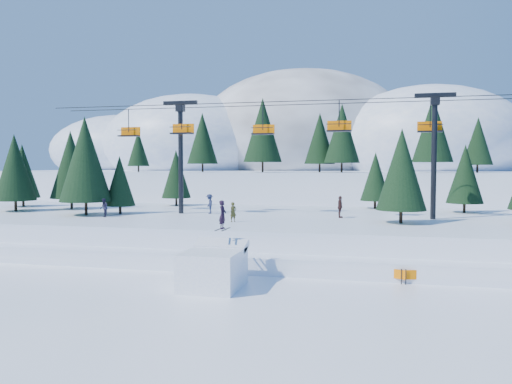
% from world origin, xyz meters
% --- Properties ---
extents(ground, '(160.00, 160.00, 0.00)m').
position_xyz_m(ground, '(0.00, 0.00, 0.00)').
color(ground, white).
rests_on(ground, ground).
extents(mid_shelf, '(70.00, 22.00, 2.50)m').
position_xyz_m(mid_shelf, '(0.00, 18.00, 1.25)').
color(mid_shelf, white).
rests_on(mid_shelf, ground).
extents(berm, '(70.00, 6.00, 1.10)m').
position_xyz_m(berm, '(0.00, 8.00, 0.55)').
color(berm, white).
rests_on(berm, ground).
extents(mountain_ridge, '(119.00, 60.00, 26.46)m').
position_xyz_m(mountain_ridge, '(-5.08, 73.35, 9.64)').
color(mountain_ridge, white).
rests_on(mountain_ridge, ground).
extents(jump_kicker, '(3.12, 4.35, 4.84)m').
position_xyz_m(jump_kicker, '(-0.60, 1.62, 1.17)').
color(jump_kicker, white).
rests_on(jump_kicker, ground).
extents(chairlift, '(46.00, 3.21, 10.28)m').
position_xyz_m(chairlift, '(2.08, 18.05, 9.32)').
color(chairlift, black).
rests_on(chairlift, mid_shelf).
extents(conifer_stand, '(60.38, 16.55, 8.74)m').
position_xyz_m(conifer_stand, '(2.10, 18.36, 6.78)').
color(conifer_stand, black).
rests_on(conifer_stand, mid_shelf).
extents(distant_skiers, '(20.48, 7.01, 1.84)m').
position_xyz_m(distant_skiers, '(-4.58, 16.37, 3.37)').
color(distant_skiers, '#1F2745').
rests_on(distant_skiers, mid_shelf).
extents(banner_near, '(2.65, 1.13, 0.90)m').
position_xyz_m(banner_near, '(8.74, 5.28, 0.54)').
color(banner_near, black).
rests_on(banner_near, ground).
extents(banner_far, '(2.76, 0.78, 0.90)m').
position_xyz_m(banner_far, '(11.15, 5.15, 0.54)').
color(banner_far, black).
rests_on(banner_far, ground).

